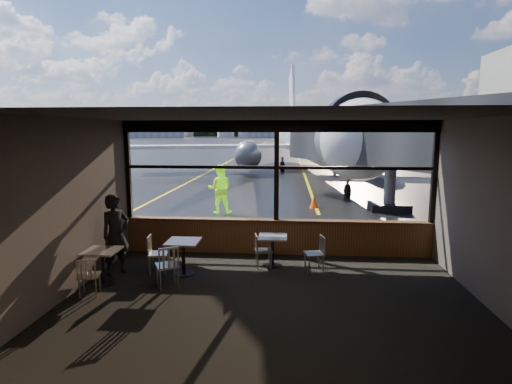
# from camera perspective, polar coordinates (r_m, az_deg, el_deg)

# --- Properties ---
(ground_plane) EXTENTS (520.00, 520.00, 0.00)m
(ground_plane) POSITION_cam_1_polar(r_m,az_deg,el_deg) (130.30, 4.56, 7.35)
(ground_plane) COLOR black
(ground_plane) RESTS_ON ground
(carpet_floor) EXTENTS (8.00, 6.00, 0.01)m
(carpet_floor) POSITION_cam_1_polar(r_m,az_deg,el_deg) (7.95, 2.15, -15.24)
(carpet_floor) COLOR black
(carpet_floor) RESTS_ON ground
(ceiling) EXTENTS (8.00, 6.00, 0.04)m
(ceiling) POSITION_cam_1_polar(r_m,az_deg,el_deg) (7.27, 2.31, 10.78)
(ceiling) COLOR #38332D
(ceiling) RESTS_ON ground
(wall_left) EXTENTS (0.04, 6.00, 3.50)m
(wall_left) POSITION_cam_1_polar(r_m,az_deg,el_deg) (8.57, -25.59, -2.15)
(wall_left) COLOR #4E443E
(wall_left) RESTS_ON ground
(wall_right) EXTENTS (0.04, 6.00, 3.50)m
(wall_right) POSITION_cam_1_polar(r_m,az_deg,el_deg) (8.28, 31.12, -2.91)
(wall_right) COLOR #4E443E
(wall_right) RESTS_ON ground
(wall_back) EXTENTS (8.00, 0.04, 3.50)m
(wall_back) POSITION_cam_1_polar(r_m,az_deg,el_deg) (4.52, 0.57, -10.55)
(wall_back) COLOR #4E443E
(wall_back) RESTS_ON ground
(window_sill) EXTENTS (8.00, 0.28, 0.90)m
(window_sill) POSITION_cam_1_polar(r_m,az_deg,el_deg) (10.64, 2.88, -6.47)
(window_sill) COLOR #533019
(window_sill) RESTS_ON ground
(window_header) EXTENTS (8.00, 0.18, 0.30)m
(window_header) POSITION_cam_1_polar(r_m,az_deg,el_deg) (10.26, 3.01, 9.36)
(window_header) COLOR black
(window_header) RESTS_ON ground
(mullion_left) EXTENTS (0.12, 0.12, 2.60)m
(mullion_left) POSITION_cam_1_polar(r_m,az_deg,el_deg) (11.15, -17.80, 2.98)
(mullion_left) COLOR black
(mullion_left) RESTS_ON ground
(mullion_centre) EXTENTS (0.12, 0.12, 2.60)m
(mullion_centre) POSITION_cam_1_polar(r_m,az_deg,el_deg) (10.31, 2.96, 2.95)
(mullion_centre) COLOR black
(mullion_centre) RESTS_ON ground
(mullion_right) EXTENTS (0.12, 0.12, 2.60)m
(mullion_right) POSITION_cam_1_polar(r_m,az_deg,el_deg) (10.94, 24.14, 2.53)
(mullion_right) COLOR black
(mullion_right) RESTS_ON ground
(window_transom) EXTENTS (8.00, 0.10, 0.08)m
(window_transom) POSITION_cam_1_polar(r_m,az_deg,el_deg) (10.30, 2.96, 3.51)
(window_transom) COLOR black
(window_transom) RESTS_ON ground
(airliner) EXTENTS (31.80, 36.89, 10.45)m
(airliner) POSITION_cam_1_polar(r_m,az_deg,el_deg) (31.31, 8.11, 12.33)
(airliner) COLOR white
(airliner) RESTS_ON ground_plane
(jet_bridge) EXTENTS (9.38, 11.46, 5.00)m
(jet_bridge) POSITION_cam_1_polar(r_m,az_deg,el_deg) (16.12, 16.55, 5.78)
(jet_bridge) COLOR #2A2B2D
(jet_bridge) RESTS_ON ground_plane
(cafe_table_near) EXTENTS (0.68, 0.68, 0.75)m
(cafe_table_near) POSITION_cam_1_polar(r_m,az_deg,el_deg) (9.70, 2.40, -8.45)
(cafe_table_near) COLOR #A29C95
(cafe_table_near) RESTS_ON carpet_floor
(cafe_table_mid) EXTENTS (0.72, 0.72, 0.79)m
(cafe_table_mid) POSITION_cam_1_polar(r_m,az_deg,el_deg) (9.30, -10.31, -9.22)
(cafe_table_mid) COLOR gray
(cafe_table_mid) RESTS_ON carpet_floor
(cafe_table_left) EXTENTS (0.69, 0.69, 0.76)m
(cafe_table_left) POSITION_cam_1_polar(r_m,az_deg,el_deg) (9.20, -21.06, -9.99)
(cafe_table_left) COLOR #A9A49B
(cafe_table_left) RESTS_ON carpet_floor
(chair_near_e) EXTENTS (0.57, 0.57, 0.86)m
(chair_near_e) POSITION_cam_1_polar(r_m,az_deg,el_deg) (9.37, 8.31, -8.79)
(chair_near_e) COLOR #B9B3A7
(chair_near_e) RESTS_ON carpet_floor
(chair_near_w) EXTENTS (0.52, 0.52, 0.81)m
(chair_near_w) POSITION_cam_1_polar(r_m,az_deg,el_deg) (9.61, 1.08, -8.40)
(chair_near_w) COLOR #B6B1A4
(chair_near_w) RESTS_ON carpet_floor
(chair_mid_s) EXTENTS (0.68, 0.68, 0.93)m
(chair_mid_s) POSITION_cam_1_polar(r_m,az_deg,el_deg) (8.62, -12.56, -10.28)
(chair_mid_s) COLOR #B9B4A7
(chair_mid_s) RESTS_ON carpet_floor
(chair_mid_w) EXTENTS (0.55, 0.55, 0.89)m
(chair_mid_w) POSITION_cam_1_polar(r_m,az_deg,el_deg) (9.49, -13.76, -8.63)
(chair_mid_w) COLOR beige
(chair_mid_w) RESTS_ON carpet_floor
(chair_left_s) EXTENTS (0.52, 0.52, 0.80)m
(chair_left_s) POSITION_cam_1_polar(r_m,az_deg,el_deg) (8.71, -22.73, -10.99)
(chair_left_s) COLOR #BBB6A9
(chair_left_s) RESTS_ON carpet_floor
(passenger) EXTENTS (0.75, 0.80, 1.84)m
(passenger) POSITION_cam_1_polar(r_m,az_deg,el_deg) (9.56, -19.41, -5.81)
(passenger) COLOR black
(passenger) RESTS_ON carpet_floor
(ground_crew) EXTENTS (0.98, 0.78, 1.92)m
(ground_crew) POSITION_cam_1_polar(r_m,az_deg,el_deg) (15.72, -5.18, 0.40)
(ground_crew) COLOR #BFF219
(ground_crew) RESTS_ON ground_plane
(cone_nose) EXTENTS (0.36, 0.36, 0.51)m
(cone_nose) POSITION_cam_1_polar(r_m,az_deg,el_deg) (17.03, 8.27, -1.42)
(cone_nose) COLOR #EB4F07
(cone_nose) RESTS_ON ground_plane
(cone_wing) EXTENTS (0.39, 0.39, 0.54)m
(cone_wing) POSITION_cam_1_polar(r_m,az_deg,el_deg) (29.70, -4.96, 3.01)
(cone_wing) COLOR #E54707
(cone_wing) RESTS_ON ground_plane
(hangar_left) EXTENTS (45.00, 18.00, 11.00)m
(hangar_left) POSITION_cam_1_polar(r_m,az_deg,el_deg) (202.84, -15.82, 9.11)
(hangar_left) COLOR silver
(hangar_left) RESTS_ON ground_plane
(hangar_mid) EXTENTS (38.00, 15.00, 10.00)m
(hangar_mid) POSITION_cam_1_polar(r_m,az_deg,el_deg) (195.26, 4.63, 9.29)
(hangar_mid) COLOR silver
(hangar_mid) RESTS_ON ground_plane
(hangar_right) EXTENTS (50.00, 20.00, 12.00)m
(hangar_right) POSITION_cam_1_polar(r_m,az_deg,el_deg) (197.51, 22.54, 8.94)
(hangar_right) COLOR silver
(hangar_right) RESTS_ON ground_plane
(fuel_tank_a) EXTENTS (8.00, 8.00, 6.00)m
(fuel_tank_a) POSITION_cam_1_polar(r_m,az_deg,el_deg) (194.63, -4.35, 8.70)
(fuel_tank_a) COLOR silver
(fuel_tank_a) RESTS_ON ground_plane
(fuel_tank_b) EXTENTS (8.00, 8.00, 6.00)m
(fuel_tank_b) POSITION_cam_1_polar(r_m,az_deg,el_deg) (193.33, -1.39, 8.73)
(fuel_tank_b) COLOR silver
(fuel_tank_b) RESTS_ON ground_plane
(fuel_tank_c) EXTENTS (8.00, 8.00, 6.00)m
(fuel_tank_c) POSITION_cam_1_polar(r_m,az_deg,el_deg) (192.53, 1.61, 8.72)
(fuel_tank_c) COLOR silver
(fuel_tank_c) RESTS_ON ground_plane
(treeline) EXTENTS (360.00, 3.00, 12.00)m
(treeline) POSITION_cam_1_polar(r_m,az_deg,el_deg) (220.27, 4.64, 9.49)
(treeline) COLOR black
(treeline) RESTS_ON ground_plane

